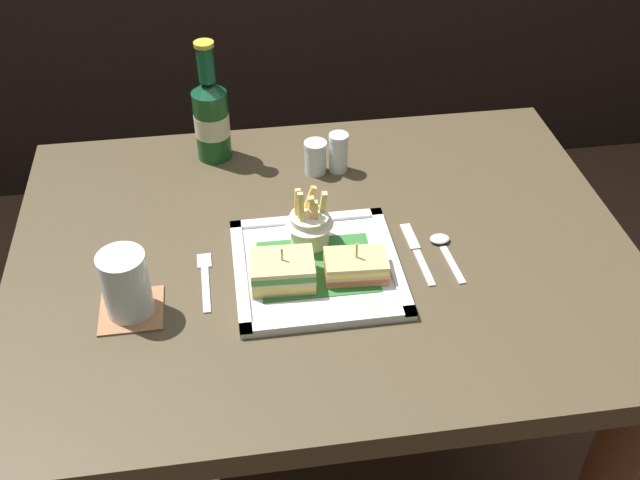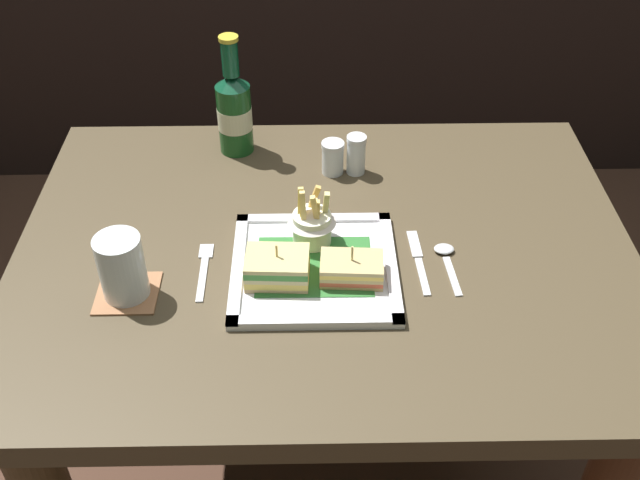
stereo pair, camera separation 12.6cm
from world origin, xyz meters
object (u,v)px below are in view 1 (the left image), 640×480
(sandwich_half_right, at_px, (356,266))
(beer_bottle, at_px, (211,116))
(fork, at_px, (205,278))
(knife, at_px, (417,251))
(spoon, at_px, (443,245))
(pepper_shaker, at_px, (338,155))
(dining_table, at_px, (323,309))
(square_plate, at_px, (317,268))
(sandwich_half_left, at_px, (283,271))
(water_glass, at_px, (126,287))
(fries_cup, at_px, (309,222))
(salt_shaker, at_px, (315,159))

(sandwich_half_right, distance_m, beer_bottle, 0.47)
(fork, relative_size, knife, 0.89)
(sandwich_half_right, bearing_deg, spoon, 19.28)
(pepper_shaker, bearing_deg, knife, -71.00)
(sandwich_half_right, relative_size, beer_bottle, 0.43)
(dining_table, height_order, pepper_shaker, pepper_shaker)
(square_plate, relative_size, beer_bottle, 1.11)
(sandwich_half_left, bearing_deg, knife, 12.46)
(square_plate, distance_m, pepper_shaker, 0.31)
(square_plate, bearing_deg, dining_table, 73.12)
(dining_table, bearing_deg, sandwich_half_left, -130.33)
(sandwich_half_left, distance_m, spoon, 0.29)
(dining_table, height_order, spoon, spoon)
(water_glass, height_order, fork, water_glass)
(square_plate, bearing_deg, pepper_shaker, 73.84)
(square_plate, bearing_deg, fork, 177.35)
(fries_cup, height_order, water_glass, fries_cup)
(water_glass, distance_m, knife, 0.49)
(dining_table, relative_size, pepper_shaker, 13.34)
(knife, bearing_deg, fries_cup, 166.77)
(sandwich_half_right, distance_m, salt_shaker, 0.32)
(fork, xyz_separation_m, spoon, (0.41, 0.02, 0.00))
(sandwich_half_left, relative_size, knife, 0.65)
(beer_bottle, bearing_deg, knife, -46.99)
(fries_cup, bearing_deg, dining_table, -1.98)
(square_plate, bearing_deg, spoon, 7.27)
(fries_cup, distance_m, salt_shaker, 0.23)
(square_plate, bearing_deg, sandwich_half_left, -154.27)
(fork, relative_size, pepper_shaker, 1.77)
(fries_cup, relative_size, spoon, 0.88)
(dining_table, xyz_separation_m, fork, (-0.21, -0.06, 0.16))
(fries_cup, height_order, knife, fries_cup)
(pepper_shaker, bearing_deg, dining_table, -105.95)
(fries_cup, height_order, spoon, fries_cup)
(sandwich_half_left, relative_size, beer_bottle, 0.43)
(spoon, bearing_deg, pepper_shaker, 118.04)
(square_plate, xyz_separation_m, sandwich_half_right, (0.06, -0.03, 0.02))
(dining_table, height_order, fork, fork)
(square_plate, relative_size, pepper_shaker, 3.40)
(spoon, height_order, pepper_shaker, pepper_shaker)
(beer_bottle, xyz_separation_m, salt_shaker, (0.19, -0.09, -0.06))
(water_glass, relative_size, spoon, 0.86)
(sandwich_half_right, height_order, fries_cup, fries_cup)
(sandwich_half_right, bearing_deg, fork, 171.31)
(square_plate, height_order, sandwich_half_right, sandwich_half_right)
(sandwich_half_right, distance_m, water_glass, 0.37)
(spoon, height_order, salt_shaker, salt_shaker)
(sandwich_half_left, distance_m, pepper_shaker, 0.35)
(water_glass, bearing_deg, fork, 26.96)
(water_glass, relative_size, fork, 0.77)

